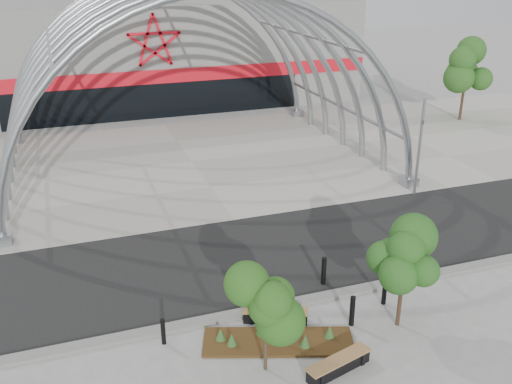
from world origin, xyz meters
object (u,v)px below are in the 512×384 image
Objects in this scene: street_tree_0 at (266,298)px; bench_0 at (275,316)px; signal_pole at (420,146)px; street_tree_1 at (406,249)px; bollard_2 at (352,311)px; bench_1 at (339,365)px.

street_tree_0 is 1.56× the size of bench_0.
bench_0 is (-10.73, -7.92, -2.39)m from signal_pole.
street_tree_1 is at bearing -126.43° from signal_pole.
signal_pole is 2.28× the size of bench_0.
street_tree_0 reaches higher than bollard_2.
bench_0 is (-3.77, 1.51, -2.63)m from street_tree_1.
signal_pole is at bearing 40.24° from street_tree_0.
signal_pole reaches higher than bench_0.
bench_1 is (-2.91, -1.41, -2.63)m from street_tree_1.
bollard_2 reaches higher than bench_0.
street_tree_0 is at bearing -162.24° from bollard_2.
street_tree_0 is 0.86× the size of street_tree_1.
bench_0 is at bearing 156.34° from bollard_2.
bench_1 is (-9.87, -10.84, -2.38)m from signal_pole.
bench_1 is at bearing -154.06° from street_tree_1.
signal_pole is 14.85m from bench_1.
bollard_2 is at bearing 161.01° from street_tree_1.
signal_pole is 2.22× the size of bench_1.
signal_pole reaches higher than bench_1.
bollard_2 is (2.32, -1.01, 0.32)m from bench_0.
street_tree_1 is at bearing 7.03° from street_tree_0.
bollard_2 is (1.46, 1.91, 0.32)m from bench_1.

